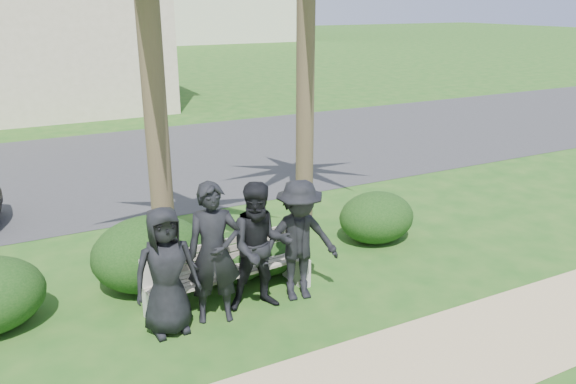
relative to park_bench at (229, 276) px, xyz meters
name	(u,v)px	position (x,y,z in m)	size (l,w,h in m)	color
ground	(275,312)	(0.40, -0.58, -0.36)	(160.00, 160.00, 0.00)	#1C5016
asphalt_street	(136,164)	(0.40, 7.42, -0.36)	(160.00, 8.00, 0.01)	#2D2D30
stucco_bldg_right	(39,8)	(-0.60, 17.42, 3.30)	(8.40, 8.40, 7.30)	beige
park_bench	(229,276)	(0.00, 0.00, 0.00)	(2.34, 0.74, 0.80)	gray
man_a	(166,271)	(-0.94, -0.36, 0.45)	(0.80, 0.52, 1.63)	black
man_b	(214,253)	(-0.33, -0.37, 0.56)	(0.67, 0.44, 1.84)	black
man_c	(260,247)	(0.31, -0.36, 0.51)	(0.85, 0.66, 1.75)	black
man_d	(299,241)	(0.88, -0.36, 0.49)	(1.10, 0.63, 1.70)	black
hedge_b	(149,251)	(-0.85, 0.92, 0.17)	(1.63, 1.35, 1.06)	#12330E
hedge_c	(234,256)	(0.30, 0.57, 0.00)	(1.12, 0.92, 0.73)	#12330E
hedge_d	(266,250)	(0.81, 0.54, -0.01)	(1.08, 0.89, 0.71)	#12330E
hedge_e	(377,216)	(3.00, 0.79, 0.07)	(1.33, 1.10, 0.87)	#12330E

